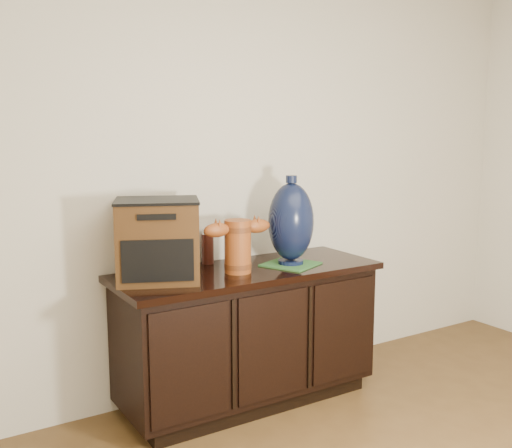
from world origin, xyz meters
TOP-DOWN VIEW (x-y plane):
  - sideboard at (0.00, 2.23)m, footprint 1.46×0.56m
  - terracotta_vessel at (-0.09, 2.18)m, footprint 0.39×0.14m
  - tv_radio at (-0.50, 2.25)m, footprint 0.50×0.46m
  - green_mat at (0.25, 2.18)m, footprint 0.35×0.35m
  - lamp_base at (0.25, 2.18)m, footprint 0.33×0.33m
  - spray_can at (-0.12, 2.45)m, footprint 0.07×0.07m

SIDE VIEW (x-z plane):
  - sideboard at x=0.00m, z-range 0.01..0.76m
  - green_mat at x=0.25m, z-range 0.76..0.76m
  - spray_can at x=-0.12m, z-range 0.75..0.95m
  - terracotta_vessel at x=-0.09m, z-range 0.77..1.05m
  - tv_radio at x=-0.50m, z-range 0.75..1.16m
  - lamp_base at x=0.25m, z-range 0.75..1.24m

